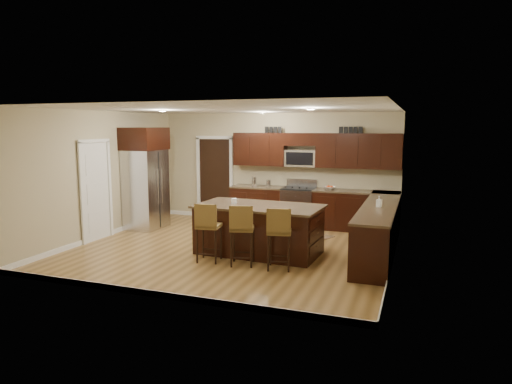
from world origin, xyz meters
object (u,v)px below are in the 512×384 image
at_px(stool_left, 208,226).
at_px(stool_right, 279,231).
at_px(stool_mid, 242,228).
at_px(island, 259,231).
at_px(range, 299,207).
at_px(refrigerator, 146,177).

bearing_deg(stool_left, stool_right, -8.31).
xyz_separation_m(stool_mid, stool_right, (0.66, -0.00, -0.00)).
height_order(island, stool_mid, stool_mid).
distance_m(stool_mid, stool_right, 0.66).
height_order(range, stool_right, range).
distance_m(range, stool_mid, 3.42).
bearing_deg(range, refrigerator, -156.44).
bearing_deg(stool_left, range, 69.21).
bearing_deg(stool_right, stool_left, 167.85).
bearing_deg(island, refrigerator, 163.60).
xyz_separation_m(island, stool_left, (-0.65, -0.84, 0.23)).
height_order(stool_mid, refrigerator, refrigerator).
xyz_separation_m(range, stool_right, (0.55, -3.41, 0.19)).
relative_size(stool_left, refrigerator, 0.45).
height_order(stool_left, refrigerator, refrigerator).
relative_size(range, refrigerator, 0.47).
xyz_separation_m(stool_left, refrigerator, (-2.55, 1.97, 0.55)).
height_order(island, refrigerator, refrigerator).
bearing_deg(stool_mid, island, 73.69).
height_order(island, stool_right, stool_right).
bearing_deg(island, stool_mid, -87.71).
relative_size(stool_mid, stool_right, 1.01).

